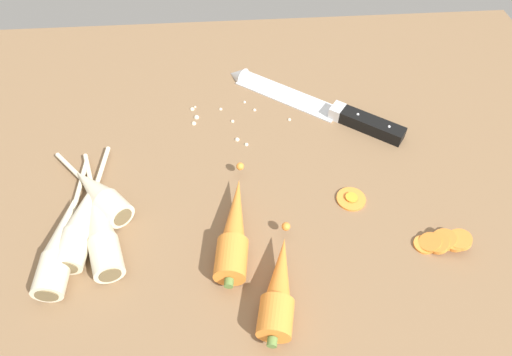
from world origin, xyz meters
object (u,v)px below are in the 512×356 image
Objects in this scene: whole_carrot at (234,229)px; parsnip_front at (100,228)px; parsnip_mid_right at (82,221)px; parsnip_back at (61,244)px; carrot_slice_stray_near at (351,198)px; parsnip_mid_left at (99,194)px; chefs_knife at (308,102)px; carrot_slice_stack at (442,242)px; whole_carrot_second at (279,288)px.

whole_carrot is 0.87× the size of parsnip_front.
parsnip_mid_right is 0.97× the size of parsnip_back.
parsnip_mid_right is at bearing -176.39° from carrot_slice_stray_near.
parsnip_mid_left is at bearing 70.78° from parsnip_mid_right.
parsnip_mid_left is at bearing 100.11° from parsnip_front.
parsnip_back reaches higher than chefs_knife.
parsnip_front is at bearing 174.87° from whole_carrot.
parsnip_mid_left is 48.76cm from carrot_slice_stack.
whole_carrot_second reaches higher than carrot_slice_stack.
parsnip_back is 51.34cm from carrot_slice_stack.
parsnip_mid_right is (-2.73, 1.32, 0.00)cm from parsnip_front.
parsnip_front is 5.33× the size of carrot_slice_stray_near.
whole_carrot reaches higher than carrot_slice_stray_near.
chefs_knife is 41.42cm from parsnip_front.
parsnip_mid_right is at bearing 171.98° from whole_carrot.
chefs_knife is 1.48× the size of whole_carrot.
carrot_slice_stray_near is (3.31, -21.89, -0.29)cm from chefs_knife.
chefs_knife is 4.00× the size of carrot_slice_stack.
parsnip_back is at bearing -143.37° from chefs_knife.
whole_carrot reaches higher than parsnip_front.
whole_carrot is at bearing -21.70° from parsnip_mid_left.
parsnip_back is 41.11cm from carrot_slice_stray_near.
whole_carrot is 18.47cm from carrot_slice_stray_near.
chefs_knife is 30.82cm from whole_carrot.
parsnip_mid_left is at bearing 65.32° from parsnip_back.
carrot_slice_stray_near is at bearing 3.61° from parsnip_mid_right.
whole_carrot_second is 23.76cm from carrot_slice_stack.
parsnip_mid_right and parsnip_back have the same top height.
whole_carrot_second is at bearing -34.41° from parsnip_mid_left.
parsnip_back is at bearing -156.24° from parsnip_front.
whole_carrot_second is 25.71cm from parsnip_front.
carrot_slice_stray_near is (38.55, 2.43, -1.62)cm from parsnip_mid_right.
parsnip_front reaches higher than carrot_slice_stack.
parsnip_back is (-37.34, -27.77, 1.33)cm from chefs_knife.
parsnip_back is 3.10× the size of carrot_slice_stack.
whole_carrot reaches higher than chefs_knife.
carrot_slice_stray_near is at bearing 8.22° from parsnip_back.
chefs_knife is at bearing 75.90° from whole_carrot_second.
parsnip_mid_right is (-26.11, 12.02, -0.12)cm from whole_carrot_second.
parsnip_mid_right is 49.55cm from carrot_slice_stack.
whole_carrot_second is 2.26× the size of carrot_slice_stack.
parsnip_front is (-23.38, 10.71, -0.12)cm from whole_carrot_second.
parsnip_mid_right is (-20.96, 2.95, -0.12)cm from whole_carrot.
whole_carrot_second is at bearing -60.43° from whole_carrot.
carrot_slice_stack is at bearing -13.07° from parsnip_mid_left.
parsnip_back is at bearing -178.78° from whole_carrot.
carrot_slice_stack is at bearing -3.18° from parsnip_back.
chefs_knife is 1.29× the size of parsnip_front.
parsnip_mid_left and parsnip_mid_right have the same top height.
carrot_slice_stray_near is (40.66, 5.88, -1.62)cm from parsnip_back.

